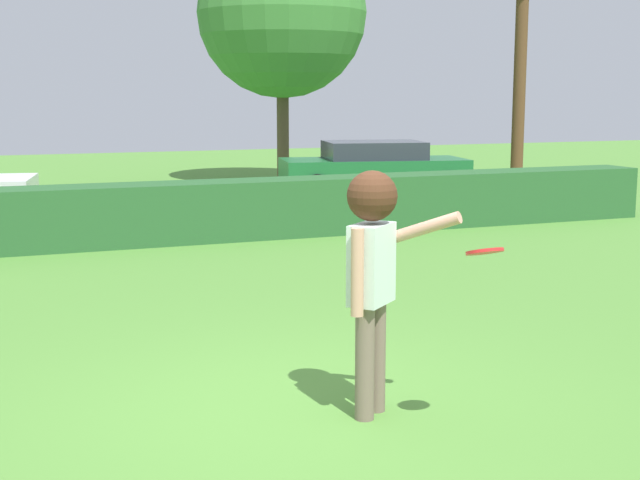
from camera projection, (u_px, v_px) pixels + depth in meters
ground_plane at (297, 411)px, 6.63m from camera, size 60.00×60.00×0.00m
person at (373, 259)px, 6.35m from camera, size 0.82×0.53×1.80m
frisbee at (485, 252)px, 5.80m from camera, size 0.25×0.25×0.09m
hedge_row at (122, 215)px, 13.77m from camera, size 19.19×0.90×0.94m
parked_car_green at (374, 166)px, 20.43m from camera, size 4.45×2.50×1.25m
oak_tree at (282, 13)px, 22.75m from camera, size 4.35×4.35×6.55m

